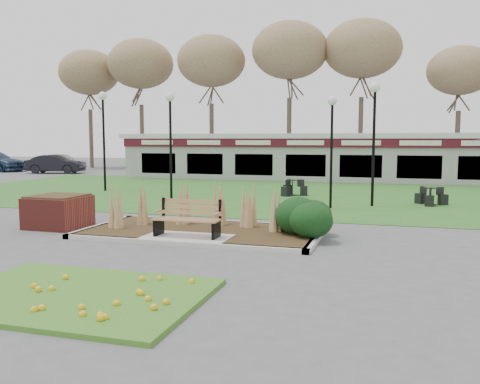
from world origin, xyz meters
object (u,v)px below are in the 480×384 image
(brick_planter, at_px, (58,211))
(lamp_post_far_left, at_px, (170,122))
(lamp_post_far_right, at_px, (374,116))
(car_silver, at_px, (61,162))
(car_black, at_px, (55,164))
(park_bench, at_px, (188,218))
(lamp_post_mid_right, at_px, (332,127))
(food_pavilion, at_px, (309,157))
(lamp_post_mid_left, at_px, (103,119))
(bistro_set_d, at_px, (431,199))
(bistro_set_a, at_px, (292,190))

(brick_planter, bearing_deg, lamp_post_far_left, 85.04)
(brick_planter, bearing_deg, lamp_post_far_right, 40.45)
(car_silver, height_order, car_black, car_silver)
(park_bench, height_order, lamp_post_far_right, lamp_post_far_right)
(car_silver, bearing_deg, lamp_post_far_right, -118.91)
(lamp_post_mid_right, relative_size, lamp_post_far_left, 0.93)
(food_pavilion, xyz_separation_m, lamp_post_far_right, (4.23, -11.61, 1.95))
(lamp_post_mid_right, bearing_deg, food_pavilion, 102.33)
(lamp_post_mid_right, xyz_separation_m, car_silver, (-23.89, 16.98, -2.29))
(lamp_post_mid_right, distance_m, car_black, 26.09)
(lamp_post_mid_right, bearing_deg, park_bench, -111.51)
(park_bench, xyz_separation_m, lamp_post_mid_right, (2.77, 7.03, 2.42))
(car_silver, bearing_deg, car_black, -147.62)
(lamp_post_mid_left, distance_m, lamp_post_far_right, 13.09)
(car_silver, distance_m, car_black, 3.73)
(food_pavilion, height_order, lamp_post_mid_right, lamp_post_mid_right)
(lamp_post_mid_right, relative_size, lamp_post_far_right, 0.88)
(bistro_set_d, bearing_deg, park_bench, -125.13)
(food_pavilion, height_order, lamp_post_mid_left, lamp_post_mid_left)
(park_bench, distance_m, bistro_set_d, 11.14)
(lamp_post_mid_left, bearing_deg, lamp_post_mid_right, -15.85)
(park_bench, xyz_separation_m, car_black, (-19.30, 20.75, 0.10))
(brick_planter, xyz_separation_m, car_black, (-14.90, 20.00, 0.21))
(bistro_set_d, relative_size, car_silver, 0.30)
(brick_planter, relative_size, car_silver, 0.36)
(lamp_post_far_left, xyz_separation_m, bistro_set_d, (10.22, 1.67, -3.01))
(brick_planter, bearing_deg, food_pavilion, 76.94)
(lamp_post_far_left, xyz_separation_m, car_black, (-15.48, 13.32, -2.56))
(bistro_set_a, bearing_deg, park_bench, -93.23)
(park_bench, xyz_separation_m, bistro_set_a, (0.61, 10.88, -0.33))
(bistro_set_a, xyz_separation_m, car_silver, (-21.74, 13.14, 0.46))
(lamp_post_mid_left, relative_size, lamp_post_far_right, 1.03)
(lamp_post_mid_left, height_order, car_black, lamp_post_mid_left)
(brick_planter, distance_m, lamp_post_far_left, 7.25)
(lamp_post_far_right, bearing_deg, food_pavilion, 110.01)
(lamp_post_mid_left, relative_size, bistro_set_d, 3.89)
(food_pavilion, bearing_deg, brick_planter, -103.06)
(bistro_set_a, distance_m, car_silver, 25.40)
(lamp_post_far_right, relative_size, bistro_set_d, 3.76)
(food_pavilion, distance_m, lamp_post_mid_right, 13.07)
(brick_planter, xyz_separation_m, bistro_set_d, (10.80, 8.35, -0.23))
(car_black, bearing_deg, car_silver, 15.81)
(park_bench, relative_size, lamp_post_far_right, 0.36)
(lamp_post_mid_left, height_order, bistro_set_a, lamp_post_mid_left)
(food_pavilion, relative_size, bistro_set_a, 18.54)
(park_bench, distance_m, bistro_set_a, 10.90)
(bistro_set_d, relative_size, car_black, 0.30)
(lamp_post_far_right, relative_size, lamp_post_far_left, 1.05)
(lamp_post_mid_right, bearing_deg, bistro_set_d, 29.70)
(bistro_set_d, bearing_deg, lamp_post_mid_right, -150.30)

